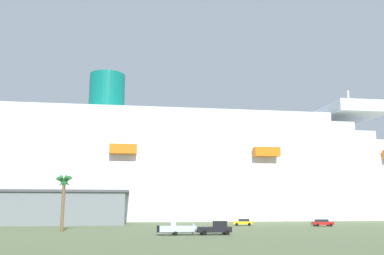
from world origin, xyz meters
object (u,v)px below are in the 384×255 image
at_px(cruise_ship, 189,175).
at_px(pickup_truck, 215,228).
at_px(palm_tree, 64,188).
at_px(parked_car_yellow_taxi, 243,222).
at_px(small_boat_on_trailer, 181,229).
at_px(parked_car_red_hatchback, 322,223).

bearing_deg(cruise_ship, pickup_truck, -91.88).
relative_size(palm_tree, parked_car_yellow_taxi, 2.16).
xyz_separation_m(cruise_ship, pickup_truck, (-2.42, -73.63, -14.03)).
bearing_deg(small_boat_on_trailer, parked_car_red_hatchback, 37.42).
relative_size(cruise_ship, small_boat_on_trailer, 29.28).
distance_m(small_boat_on_trailer, palm_tree, 25.26).
xyz_separation_m(small_boat_on_trailer, parked_car_red_hatchback, (34.76, 26.59, -0.13)).
relative_size(small_boat_on_trailer, palm_tree, 0.76).
xyz_separation_m(palm_tree, parked_car_yellow_taxi, (38.36, 19.68, -7.11)).
distance_m(cruise_ship, small_boat_on_trailer, 75.76).
distance_m(cruise_ship, parked_car_yellow_taxi, 45.53).
bearing_deg(parked_car_yellow_taxi, palm_tree, -152.84).
bearing_deg(palm_tree, pickup_truck, -23.56).
height_order(small_boat_on_trailer, parked_car_yellow_taxi, small_boat_on_trailer).
xyz_separation_m(cruise_ship, palm_tree, (-29.22, -61.95, -7.13)).
distance_m(parked_car_red_hatchback, parked_car_yellow_taxi, 18.22).
height_order(palm_tree, parked_car_red_hatchback, palm_tree).
bearing_deg(palm_tree, small_boat_on_trailer, -29.74).
relative_size(cruise_ship, palm_tree, 22.15).
bearing_deg(parked_car_yellow_taxi, small_boat_on_trailer, -118.58).
height_order(small_boat_on_trailer, palm_tree, palm_tree).
distance_m(pickup_truck, parked_car_red_hatchback, 39.14).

